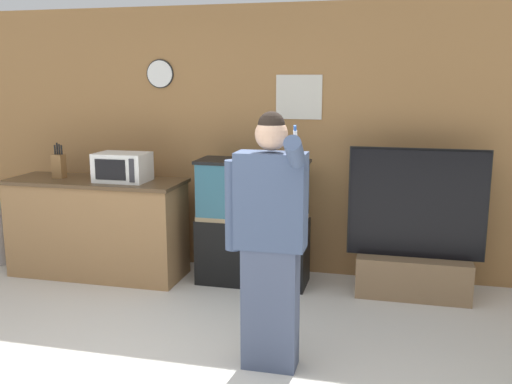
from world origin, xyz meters
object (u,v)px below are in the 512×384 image
(person_standing, at_px, (269,239))
(knife_block, at_px, (59,165))
(counter_island, at_px, (97,227))
(aquarium_on_stand, at_px, (253,222))
(tv_on_stand, at_px, (414,254))
(microwave, at_px, (123,167))

(person_standing, bearing_deg, knife_block, 149.79)
(counter_island, height_order, person_standing, person_standing)
(counter_island, bearing_deg, knife_block, 178.80)
(counter_island, height_order, aquarium_on_stand, aquarium_on_stand)
(counter_island, xyz_separation_m, knife_block, (-0.38, 0.01, 0.60))
(counter_island, relative_size, aquarium_on_stand, 1.47)
(counter_island, xyz_separation_m, person_standing, (2.03, -1.40, 0.41))
(person_standing, bearing_deg, tv_on_stand, 58.02)
(microwave, bearing_deg, knife_block, 178.14)
(tv_on_stand, bearing_deg, aquarium_on_stand, -179.52)
(counter_island, height_order, microwave, microwave)
(microwave, xyz_separation_m, tv_on_stand, (2.69, 0.17, -0.70))
(aquarium_on_stand, bearing_deg, knife_block, -175.99)
(microwave, relative_size, knife_block, 1.43)
(microwave, relative_size, person_standing, 0.28)
(knife_block, bearing_deg, tv_on_stand, 2.48)
(knife_block, distance_m, aquarium_on_stand, 1.98)
(microwave, xyz_separation_m, person_standing, (1.72, -1.38, -0.20))
(microwave, bearing_deg, aquarium_on_stand, 7.28)
(counter_island, distance_m, microwave, 0.68)
(knife_block, distance_m, person_standing, 2.79)
(aquarium_on_stand, bearing_deg, microwave, -172.72)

